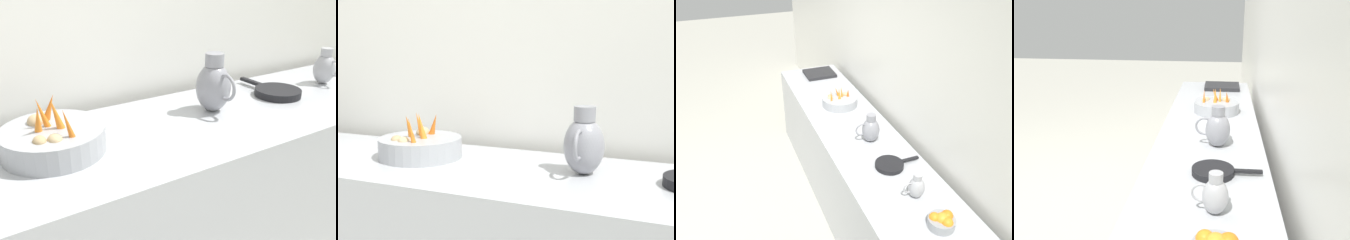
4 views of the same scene
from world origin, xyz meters
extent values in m
cylinder|color=#9EA0A5|center=(-1.54, -0.32, 0.93)|extent=(0.35, 0.35, 0.09)
torus|color=#9EA0A5|center=(-1.54, -0.32, 0.89)|extent=(0.21, 0.21, 0.01)
cone|color=orange|center=(-1.62, -0.31, 1.00)|extent=(0.05, 0.08, 0.12)
cone|color=orange|center=(-1.52, -0.31, 1.01)|extent=(0.03, 0.06, 0.14)
cone|color=orange|center=(-1.52, -0.37, 1.01)|extent=(0.07, 0.03, 0.13)
cone|color=orange|center=(-1.44, -0.30, 1.01)|extent=(0.03, 0.05, 0.13)
cone|color=orange|center=(-1.56, -0.34, 1.01)|extent=(0.03, 0.06, 0.13)
ellipsoid|color=tan|center=(-1.45, -0.34, 0.97)|extent=(0.05, 0.05, 0.04)
ellipsoid|color=tan|center=(-1.46, -0.39, 0.97)|extent=(0.05, 0.04, 0.04)
ellipsoid|color=tan|center=(-1.61, -0.36, 0.97)|extent=(0.07, 0.06, 0.05)
ellipsoid|color=gray|center=(-1.56, 0.38, 0.99)|extent=(0.15, 0.15, 0.21)
cylinder|color=gray|center=(-1.56, 0.38, 1.11)|extent=(0.08, 0.08, 0.06)
torus|color=gray|center=(-1.47, 0.38, 1.01)|extent=(0.11, 0.01, 0.11)
camera|label=1|loc=(-0.36, -0.61, 1.48)|focal=40.33mm
camera|label=2|loc=(0.01, 0.73, 1.34)|focal=47.15mm
camera|label=3|loc=(-0.42, 2.73, 2.59)|focal=38.83mm
camera|label=4|loc=(-1.57, 2.51, 1.76)|focal=39.81mm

